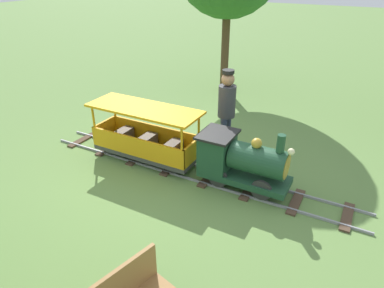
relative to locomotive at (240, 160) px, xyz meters
name	(u,v)px	position (x,y,z in m)	size (l,w,h in m)	color
ground_plane	(175,168)	(0.00, -1.18, -0.49)	(60.00, 60.00, 0.00)	#608442
track	(191,171)	(0.00, -0.87, -0.47)	(0.67, 5.70, 0.04)	gray
locomotive	(240,160)	(0.00, 0.00, 0.00)	(0.63, 1.45, 1.00)	#1E472D
passenger_car	(146,139)	(0.00, -1.77, -0.06)	(0.73, 2.00, 0.97)	#3F3F3F
conductor_person	(227,108)	(-0.78, -0.59, 0.47)	(0.30, 0.30, 1.62)	#282D47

